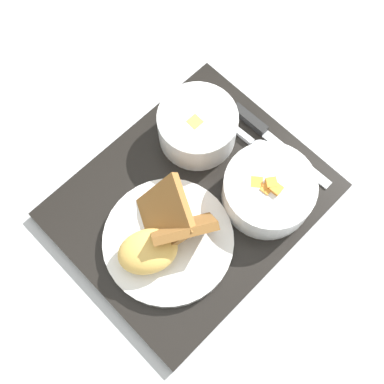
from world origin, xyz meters
The scene contains 7 objects.
ground_plane centered at (0.00, 0.00, 0.00)m, with size 4.00×4.00×0.00m, color silver.
serving_tray centered at (0.00, 0.00, 0.01)m, with size 0.41×0.35×0.02m.
bowl_salad centered at (-0.07, 0.08, 0.05)m, with size 0.13×0.13×0.06m.
bowl_soup centered at (-0.09, -0.06, 0.05)m, with size 0.12×0.12×0.06m.
plate_main centered at (0.08, 0.01, 0.04)m, with size 0.19×0.19×0.08m.
knife centered at (-0.15, 0.02, 0.02)m, with size 0.03×0.19×0.01m.
spoon centered at (-0.13, 0.02, 0.02)m, with size 0.04×0.14×0.01m.
Camera 1 is at (0.19, 0.15, 0.68)m, focal length 45.00 mm.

